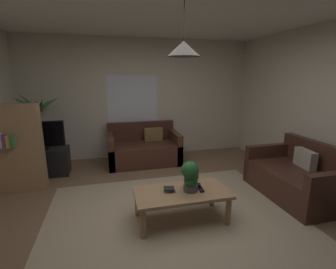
% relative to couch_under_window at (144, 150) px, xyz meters
% --- Properties ---
extents(floor, '(5.02, 5.47, 0.02)m').
position_rel_couch_under_window_xyz_m(floor, '(0.04, -2.23, -0.28)').
color(floor, brown).
rests_on(floor, ground).
extents(rug, '(3.26, 3.01, 0.01)m').
position_rel_couch_under_window_xyz_m(rug, '(0.04, -2.43, -0.27)').
color(rug, tan).
rests_on(rug, ground).
extents(wall_back, '(5.14, 0.06, 2.61)m').
position_rel_couch_under_window_xyz_m(wall_back, '(0.04, 0.54, 1.03)').
color(wall_back, beige).
rests_on(wall_back, ground).
extents(window_pane, '(1.11, 0.01, 1.03)m').
position_rel_couch_under_window_xyz_m(window_pane, '(-0.15, 0.50, 1.03)').
color(window_pane, white).
extents(couch_under_window, '(1.47, 0.89, 0.82)m').
position_rel_couch_under_window_xyz_m(couch_under_window, '(0.00, 0.00, 0.00)').
color(couch_under_window, '#47281E').
rests_on(couch_under_window, ground).
extents(couch_right_side, '(0.89, 1.43, 0.82)m').
position_rel_couch_under_window_xyz_m(couch_right_side, '(2.04, -2.10, 0.00)').
color(couch_right_side, '#47281E').
rests_on(couch_right_side, ground).
extents(coffee_table, '(1.18, 0.60, 0.40)m').
position_rel_couch_under_window_xyz_m(coffee_table, '(0.12, -2.30, 0.07)').
color(coffee_table, '#A87F56').
rests_on(coffee_table, ground).
extents(book_on_table_0, '(0.12, 0.09, 0.03)m').
position_rel_couch_under_window_xyz_m(book_on_table_0, '(-0.02, -2.26, 0.14)').
color(book_on_table_0, '#99663F').
rests_on(book_on_table_0, coffee_table).
extents(book_on_table_1, '(0.15, 0.14, 0.02)m').
position_rel_couch_under_window_xyz_m(book_on_table_1, '(-0.03, -2.26, 0.16)').
color(book_on_table_1, black).
rests_on(book_on_table_1, coffee_table).
extents(remote_on_table_0, '(0.10, 0.17, 0.02)m').
position_rel_couch_under_window_xyz_m(remote_on_table_0, '(0.38, -2.23, 0.14)').
color(remote_on_table_0, black).
rests_on(remote_on_table_0, coffee_table).
extents(remote_on_table_1, '(0.06, 0.16, 0.02)m').
position_rel_couch_under_window_xyz_m(remote_on_table_1, '(0.37, -2.33, 0.14)').
color(remote_on_table_1, black).
rests_on(remote_on_table_1, coffee_table).
extents(potted_plant_on_table, '(0.22, 0.22, 0.40)m').
position_rel_couch_under_window_xyz_m(potted_plant_on_table, '(0.23, -2.33, 0.34)').
color(potted_plant_on_table, '#4C4C51').
rests_on(potted_plant_on_table, coffee_table).
extents(tv_stand, '(0.90, 0.44, 0.50)m').
position_rel_couch_under_window_xyz_m(tv_stand, '(-1.92, -0.24, -0.02)').
color(tv_stand, black).
rests_on(tv_stand, ground).
extents(tv, '(0.84, 0.16, 0.52)m').
position_rel_couch_under_window_xyz_m(tv, '(-1.92, -0.26, 0.49)').
color(tv, black).
rests_on(tv, tv_stand).
extents(potted_palm_corner, '(0.88, 0.77, 1.55)m').
position_rel_couch_under_window_xyz_m(potted_palm_corner, '(-2.02, 0.24, 0.41)').
color(potted_palm_corner, '#4C4C51').
rests_on(potted_palm_corner, ground).
extents(bookshelf_corner, '(0.70, 0.31, 1.40)m').
position_rel_couch_under_window_xyz_m(bookshelf_corner, '(-2.10, -0.86, 0.43)').
color(bookshelf_corner, '#A87F56').
rests_on(bookshelf_corner, ground).
extents(pendant_lamp, '(0.37, 0.37, 0.60)m').
position_rel_couch_under_window_xyz_m(pendant_lamp, '(0.12, -2.30, 1.82)').
color(pendant_lamp, black).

